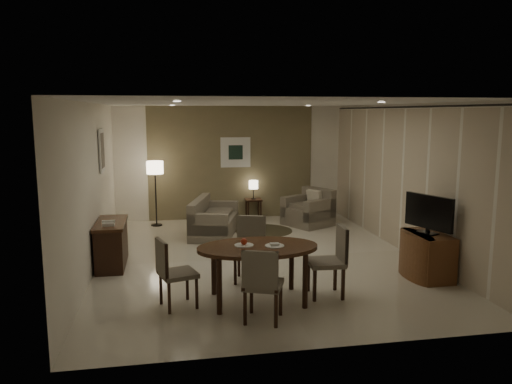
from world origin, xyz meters
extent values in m
cube|color=beige|center=(0.00, 0.00, 0.00)|extent=(5.50, 7.00, 0.00)
cube|color=white|center=(0.00, 0.00, 2.70)|extent=(5.50, 7.00, 0.00)
cube|color=olive|center=(0.00, 3.50, 1.35)|extent=(5.50, 0.00, 2.70)
cube|color=white|center=(-2.75, 0.00, 1.35)|extent=(0.00, 7.00, 2.70)
cube|color=white|center=(2.75, 0.00, 1.35)|extent=(0.00, 7.00, 2.70)
cube|color=olive|center=(0.00, 3.48, 1.35)|extent=(3.96, 0.03, 2.70)
cylinder|color=black|center=(2.68, 0.00, 2.64)|extent=(0.03, 6.80, 0.03)
cube|color=silver|center=(0.10, 3.46, 1.60)|extent=(0.72, 0.03, 0.72)
cube|color=black|center=(0.10, 3.44, 1.60)|extent=(0.34, 0.01, 0.34)
cube|color=silver|center=(-2.72, 1.20, 1.85)|extent=(0.03, 0.60, 0.80)
cube|color=gray|center=(-2.71, 1.20, 1.85)|extent=(0.01, 0.46, 0.64)
cylinder|color=white|center=(-1.40, -1.80, 2.69)|extent=(0.10, 0.10, 0.01)
cylinder|color=white|center=(1.40, -1.80, 2.69)|extent=(0.10, 0.10, 0.01)
cylinder|color=white|center=(-1.40, 1.80, 2.69)|extent=(0.10, 0.10, 0.01)
cylinder|color=white|center=(1.40, 1.80, 2.69)|extent=(0.10, 0.10, 0.01)
cylinder|color=white|center=(-0.56, -1.95, 0.78)|extent=(0.26, 0.26, 0.02)
cylinder|color=white|center=(-0.16, -2.05, 0.78)|extent=(0.26, 0.26, 0.02)
sphere|color=#A12612|center=(-0.56, -1.95, 0.83)|extent=(0.09, 0.09, 0.09)
cube|color=white|center=(-0.16, -2.05, 0.80)|extent=(0.12, 0.08, 0.03)
cylinder|color=#3D3422|center=(0.50, 1.97, 0.01)|extent=(1.23, 1.23, 0.01)
camera|label=1|loc=(-1.58, -8.38, 2.54)|focal=35.00mm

